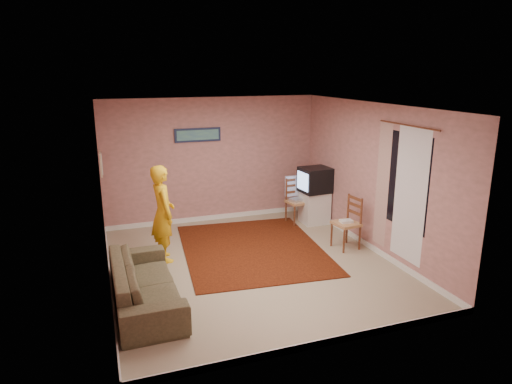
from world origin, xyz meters
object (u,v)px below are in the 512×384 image
object	(u,v)px
chair_a	(298,196)
crt_tv	(315,180)
tv_cabinet	(314,207)
sofa	(145,283)
chair_b	(346,217)
person	(163,213)

from	to	relation	value
chair_a	crt_tv	bearing A→B (deg)	-27.46
tv_cabinet	sofa	world-z (taller)	tv_cabinet
chair_a	sofa	distance (m)	4.22
crt_tv	sofa	size ratio (longest dim) A/B	0.30
crt_tv	sofa	world-z (taller)	crt_tv
tv_cabinet	chair_b	xyz separation A→B (m)	(-0.11, -1.46, 0.24)
chair_a	sofa	xyz separation A→B (m)	(-3.42, -2.46, -0.26)
crt_tv	chair_a	world-z (taller)	crt_tv
chair_a	chair_b	xyz separation A→B (m)	(0.23, -1.58, 0.01)
chair_a	person	bearing A→B (deg)	-168.45
tv_cabinet	person	bearing A→B (deg)	-164.70
tv_cabinet	chair_a	world-z (taller)	chair_a
crt_tv	sofa	distance (m)	4.46
tv_cabinet	chair_a	size ratio (longest dim) A/B	1.32
tv_cabinet	chair_b	size ratio (longest dim) A/B	1.30
chair_a	person	world-z (taller)	person
chair_b	person	size ratio (longest dim) A/B	0.32
crt_tv	chair_b	distance (m)	1.51
tv_cabinet	crt_tv	bearing A→B (deg)	-175.62
chair_a	tv_cabinet	bearing A→B (deg)	-27.06
chair_b	sofa	world-z (taller)	chair_b
crt_tv	person	xyz separation A→B (m)	(-3.26, -0.89, -0.11)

